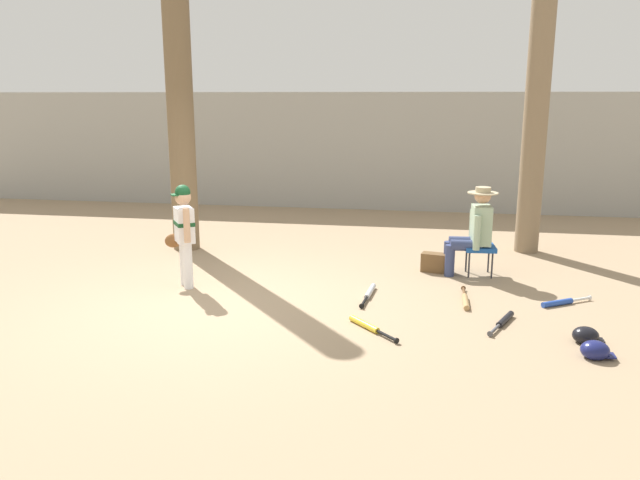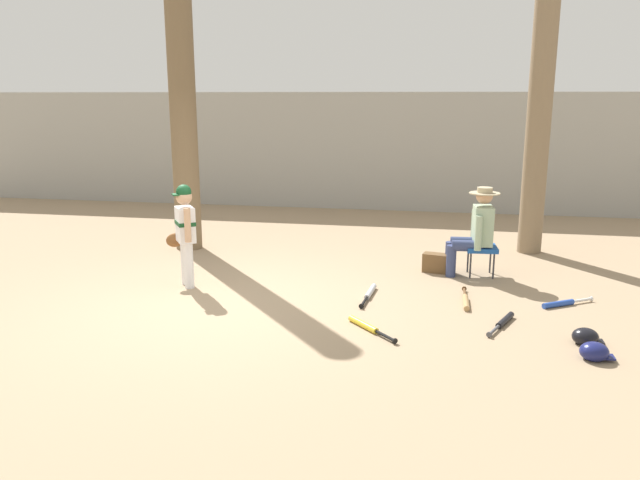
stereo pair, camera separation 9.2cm
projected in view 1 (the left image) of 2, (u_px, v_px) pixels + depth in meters
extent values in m
plane|color=#9E8466|center=(222.00, 306.00, 7.23)|extent=(60.00, 60.00, 0.00)
cube|color=#9E9E99|center=(322.00, 151.00, 13.44)|extent=(18.00, 0.36, 2.45)
cylinder|color=brown|center=(179.00, 85.00, 9.41)|extent=(0.41, 0.41, 5.05)
cone|color=brown|center=(187.00, 248.00, 9.98)|extent=(0.61, 0.61, 0.24)
cylinder|color=#7F6B51|center=(537.00, 105.00, 9.30)|extent=(0.36, 0.36, 4.49)
cone|color=#7F6B51|center=(526.00, 251.00, 9.80)|extent=(0.47, 0.47, 0.22)
cylinder|color=white|center=(188.00, 266.00, 7.84)|extent=(0.12, 0.12, 0.58)
cylinder|color=white|center=(185.00, 263.00, 8.00)|extent=(0.12, 0.12, 0.58)
cube|color=white|center=(184.00, 225.00, 7.81)|extent=(0.33, 0.36, 0.44)
cube|color=#144723|center=(184.00, 223.00, 7.80)|extent=(0.35, 0.37, 0.05)
sphere|color=tan|center=(183.00, 197.00, 7.73)|extent=(0.20, 0.20, 0.20)
sphere|color=#144723|center=(183.00, 192.00, 7.72)|extent=(0.19, 0.19, 0.19)
cube|color=#144723|center=(175.00, 195.00, 7.69)|extent=(0.16, 0.17, 0.02)
cylinder|color=tan|center=(187.00, 225.00, 7.58)|extent=(0.11, 0.11, 0.42)
cylinder|color=tan|center=(178.00, 228.00, 8.00)|extent=(0.11, 0.11, 0.40)
ellipsoid|color=brown|center=(174.00, 241.00, 8.03)|extent=(0.25, 0.22, 0.18)
cube|color=#194C9E|center=(480.00, 248.00, 8.42)|extent=(0.43, 0.43, 0.06)
cylinder|color=#333338|center=(469.00, 264.00, 8.33)|extent=(0.02, 0.02, 0.38)
cylinder|color=#333338|center=(466.00, 258.00, 8.62)|extent=(0.02, 0.02, 0.38)
cylinder|color=#333338|center=(492.00, 264.00, 8.30)|extent=(0.02, 0.02, 0.38)
cylinder|color=#333338|center=(489.00, 259.00, 8.59)|extent=(0.02, 0.02, 0.38)
cylinder|color=navy|center=(450.00, 261.00, 8.40)|extent=(0.13, 0.13, 0.43)
cylinder|color=navy|center=(448.00, 257.00, 8.59)|extent=(0.13, 0.13, 0.43)
cylinder|color=navy|center=(466.00, 245.00, 8.33)|extent=(0.41, 0.18, 0.15)
cylinder|color=navy|center=(464.00, 242.00, 8.52)|extent=(0.41, 0.18, 0.15)
cube|color=#99B293|center=(481.00, 225.00, 8.35)|extent=(0.26, 0.38, 0.52)
cylinder|color=#99B293|center=(477.00, 233.00, 8.15)|extent=(0.10, 0.10, 0.46)
cylinder|color=#99B293|center=(473.00, 226.00, 8.58)|extent=(0.10, 0.10, 0.46)
sphere|color=tan|center=(483.00, 195.00, 8.26)|extent=(0.22, 0.22, 0.22)
cylinder|color=tan|center=(483.00, 193.00, 8.25)|extent=(0.40, 0.40, 0.02)
cylinder|color=tan|center=(483.00, 190.00, 8.24)|extent=(0.20, 0.20, 0.09)
cube|color=brown|center=(434.00, 262.00, 8.63)|extent=(0.37, 0.25, 0.26)
cylinder|color=black|center=(505.00, 319.00, 6.71)|extent=(0.23, 0.42, 0.07)
cylinder|color=#4C4C51|center=(495.00, 329.00, 6.42)|extent=(0.14, 0.28, 0.03)
cylinder|color=#4C4C51|center=(490.00, 334.00, 6.30)|extent=(0.06, 0.04, 0.06)
cylinder|color=yellow|center=(364.00, 324.00, 6.57)|extent=(0.36, 0.38, 0.07)
cylinder|color=black|center=(387.00, 336.00, 6.25)|extent=(0.23, 0.25, 0.03)
cylinder|color=black|center=(397.00, 341.00, 6.13)|extent=(0.05, 0.05, 0.06)
cylinder|color=#B7BCC6|center=(370.00, 291.00, 7.67)|extent=(0.10, 0.49, 0.07)
cylinder|color=black|center=(364.00, 302.00, 7.29)|extent=(0.06, 0.33, 0.03)
cylinder|color=black|center=(362.00, 306.00, 7.13)|extent=(0.06, 0.02, 0.06)
cylinder|color=#2347AD|center=(557.00, 303.00, 7.24)|extent=(0.39, 0.29, 0.07)
cylinder|color=silver|center=(580.00, 299.00, 7.38)|extent=(0.25, 0.18, 0.03)
cylinder|color=silver|center=(590.00, 298.00, 7.43)|extent=(0.04, 0.06, 0.06)
cylinder|color=tan|center=(466.00, 302.00, 7.28)|extent=(0.07, 0.46, 0.07)
cylinder|color=brown|center=(464.00, 292.00, 7.65)|extent=(0.03, 0.31, 0.03)
cylinder|color=brown|center=(463.00, 288.00, 7.80)|extent=(0.06, 0.02, 0.06)
ellipsoid|color=navy|center=(595.00, 350.00, 5.78)|extent=(0.26, 0.24, 0.18)
cube|color=navy|center=(609.00, 355.00, 5.77)|extent=(0.11, 0.13, 0.02)
ellipsoid|color=black|center=(586.00, 335.00, 6.15)|extent=(0.25, 0.23, 0.17)
cube|color=black|center=(598.00, 340.00, 6.14)|extent=(0.10, 0.13, 0.02)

